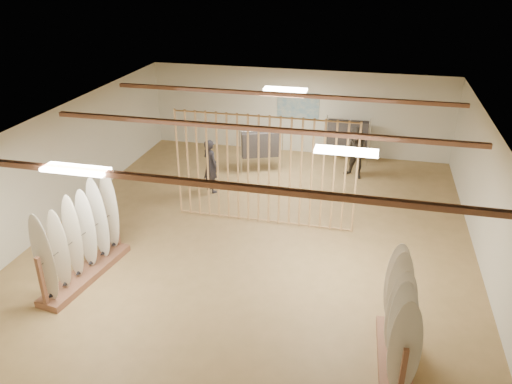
% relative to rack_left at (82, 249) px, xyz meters
% --- Properties ---
extents(floor, '(12.00, 12.00, 0.00)m').
position_rel_rack_left_xyz_m(floor, '(3.08, 2.40, -0.67)').
color(floor, '#A3814E').
rests_on(floor, ground).
extents(ceiling, '(12.00, 12.00, 0.00)m').
position_rel_rack_left_xyz_m(ceiling, '(3.08, 2.40, 2.13)').
color(ceiling, '#9C9893').
rests_on(ceiling, ground).
extents(wall_back, '(12.00, 0.00, 12.00)m').
position_rel_rack_left_xyz_m(wall_back, '(3.08, 8.40, 0.73)').
color(wall_back, silver).
rests_on(wall_back, ground).
extents(wall_front, '(12.00, 0.00, 12.00)m').
position_rel_rack_left_xyz_m(wall_front, '(3.08, -3.60, 0.73)').
color(wall_front, silver).
rests_on(wall_front, ground).
extents(wall_left, '(0.00, 12.00, 12.00)m').
position_rel_rack_left_xyz_m(wall_left, '(-1.92, 2.40, 0.73)').
color(wall_left, silver).
rests_on(wall_left, ground).
extents(wall_right, '(0.00, 12.00, 12.00)m').
position_rel_rack_left_xyz_m(wall_right, '(8.08, 2.40, 0.73)').
color(wall_right, silver).
rests_on(wall_right, ground).
extents(ceiling_slats, '(9.50, 6.12, 0.10)m').
position_rel_rack_left_xyz_m(ceiling_slats, '(3.08, 2.40, 2.05)').
color(ceiling_slats, '#905B41').
rests_on(ceiling_slats, ground).
extents(light_panels, '(1.20, 0.35, 0.06)m').
position_rel_rack_left_xyz_m(light_panels, '(3.08, 2.40, 2.07)').
color(light_panels, white).
rests_on(light_panels, ground).
extents(bamboo_partition, '(4.45, 0.05, 2.78)m').
position_rel_rack_left_xyz_m(bamboo_partition, '(3.08, 3.20, 0.73)').
color(bamboo_partition, tan).
rests_on(bamboo_partition, ground).
extents(poster, '(1.40, 0.03, 0.90)m').
position_rel_rack_left_xyz_m(poster, '(3.08, 8.38, 0.93)').
color(poster, teal).
rests_on(poster, ground).
extents(rack_left, '(0.84, 2.46, 1.94)m').
position_rel_rack_left_xyz_m(rack_left, '(0.00, 0.00, 0.00)').
color(rack_left, '#905B41').
rests_on(rack_left, floor).
extents(rack_right, '(0.61, 1.99, 1.87)m').
position_rel_rack_left_xyz_m(rack_right, '(6.24, -1.02, -0.03)').
color(rack_right, '#905B41').
rests_on(rack_right, floor).
extents(clothing_rack_a, '(1.21, 0.74, 1.36)m').
position_rel_rack_left_xyz_m(clothing_rack_a, '(2.27, 6.39, 0.22)').
color(clothing_rack_a, silver).
rests_on(clothing_rack_a, floor).
extents(clothing_rack_b, '(1.38, 0.36, 1.48)m').
position_rel_rack_left_xyz_m(clothing_rack_b, '(4.79, 7.80, 0.29)').
color(clothing_rack_b, silver).
rests_on(clothing_rack_b, floor).
extents(shopper_a, '(0.76, 0.74, 1.74)m').
position_rel_rack_left_xyz_m(shopper_a, '(1.23, 4.64, 0.21)').
color(shopper_a, '#27262E').
rests_on(shopper_a, floor).
extents(shopper_b, '(1.07, 0.99, 1.77)m').
position_rel_rack_left_xyz_m(shopper_b, '(5.15, 6.59, 0.22)').
color(shopper_b, '#3C352E').
rests_on(shopper_b, floor).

